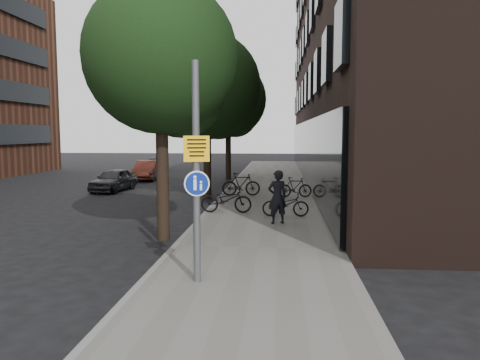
# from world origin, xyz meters

# --- Properties ---
(ground) EXTENTS (120.00, 120.00, 0.00)m
(ground) POSITION_xyz_m (0.00, 0.00, 0.00)
(ground) COLOR black
(ground) RESTS_ON ground
(sidewalk) EXTENTS (4.50, 60.00, 0.12)m
(sidewalk) POSITION_xyz_m (0.25, 10.00, 0.06)
(sidewalk) COLOR #65625D
(sidewalk) RESTS_ON ground
(curb_edge) EXTENTS (0.15, 60.00, 0.13)m
(curb_edge) POSITION_xyz_m (-2.00, 10.00, 0.07)
(curb_edge) COLOR slate
(curb_edge) RESTS_ON ground
(building_right_dark_brick) EXTENTS (12.00, 40.00, 18.00)m
(building_right_dark_brick) POSITION_xyz_m (8.50, 22.00, 9.00)
(building_right_dark_brick) COLOR black
(building_right_dark_brick) RESTS_ON ground
(street_tree_near) EXTENTS (4.40, 4.40, 7.50)m
(street_tree_near) POSITION_xyz_m (-2.53, 4.64, 5.11)
(street_tree_near) COLOR black
(street_tree_near) RESTS_ON ground
(street_tree_mid) EXTENTS (5.00, 5.00, 7.80)m
(street_tree_mid) POSITION_xyz_m (-2.53, 13.14, 5.11)
(street_tree_mid) COLOR black
(street_tree_mid) RESTS_ON ground
(street_tree_far) EXTENTS (5.00, 5.00, 7.80)m
(street_tree_far) POSITION_xyz_m (-2.53, 22.14, 5.11)
(street_tree_far) COLOR black
(street_tree_far) RESTS_ON ground
(signpost) EXTENTS (0.50, 0.17, 4.45)m
(signpost) POSITION_xyz_m (-0.86, 0.39, 2.37)
(signpost) COLOR #595B5E
(signpost) RESTS_ON sidewalk
(pedestrian) EXTENTS (0.76, 0.62, 1.79)m
(pedestrian) POSITION_xyz_m (0.74, 6.62, 1.02)
(pedestrian) COLOR black
(pedestrian) RESTS_ON sidewalk
(parked_bike_facade_near) EXTENTS (1.69, 0.62, 0.88)m
(parked_bike_facade_near) POSITION_xyz_m (1.03, 7.98, 0.56)
(parked_bike_facade_near) COLOR black
(parked_bike_facade_near) RESTS_ON sidewalk
(parked_bike_facade_far) EXTENTS (1.62, 0.62, 0.95)m
(parked_bike_facade_far) POSITION_xyz_m (1.52, 12.99, 0.59)
(parked_bike_facade_far) COLOR black
(parked_bike_facade_far) RESTS_ON sidewalk
(parked_bike_curb_near) EXTENTS (1.92, 0.68, 1.01)m
(parked_bike_curb_near) POSITION_xyz_m (-1.20, 8.58, 0.62)
(parked_bike_curb_near) COLOR black
(parked_bike_curb_near) RESTS_ON sidewalk
(parked_bike_curb_far) EXTENTS (1.86, 0.70, 1.09)m
(parked_bike_curb_far) POSITION_xyz_m (-1.03, 13.32, 0.67)
(parked_bike_curb_far) COLOR black
(parked_bike_curb_far) RESTS_ON sidewalk
(parked_car_near) EXTENTS (1.85, 3.73, 1.22)m
(parked_car_near) POSITION_xyz_m (-8.07, 15.44, 0.61)
(parked_car_near) COLOR black
(parked_car_near) RESTS_ON ground
(parked_car_mid) EXTENTS (1.63, 3.94, 1.27)m
(parked_car_mid) POSITION_xyz_m (-7.95, 21.42, 0.63)
(parked_car_mid) COLOR maroon
(parked_car_mid) RESTS_ON ground
(parked_car_far) EXTENTS (1.62, 3.70, 1.06)m
(parked_car_far) POSITION_xyz_m (-9.45, 28.90, 0.53)
(parked_car_far) COLOR #1C2033
(parked_car_far) RESTS_ON ground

